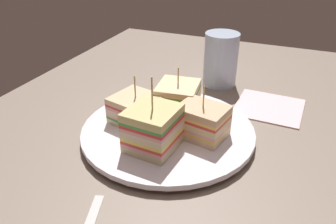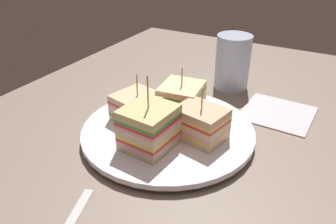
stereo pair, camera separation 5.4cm
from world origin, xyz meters
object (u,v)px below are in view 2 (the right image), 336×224
sandwich_wedge_0 (199,125)px  drinking_glass (232,66)px  sandwich_wedge_2 (139,107)px  napkin (278,113)px  sandwich_wedge_3 (149,127)px  plate (168,131)px  sandwich_wedge_1 (181,99)px

sandwich_wedge_0 → drinking_glass: 24.17cm
sandwich_wedge_0 → drinking_glass: size_ratio=0.76×
sandwich_wedge_2 → napkin: size_ratio=0.72×
sandwich_wedge_3 → napkin: size_ratio=0.93×
plate → sandwich_wedge_0: 6.55cm
sandwich_wedge_2 → sandwich_wedge_3: (5.87, 5.73, 0.95)cm
sandwich_wedge_1 → sandwich_wedge_3: (11.45, 0.50, 0.59)cm
sandwich_wedge_0 → napkin: (-16.88, 8.54, -3.89)cm
plate → drinking_glass: 23.99cm
plate → sandwich_wedge_2: bearing=-91.4°
sandwich_wedge_1 → sandwich_wedge_0: bearing=38.5°
sandwich_wedge_1 → drinking_glass: (-17.83, 2.94, 0.65)cm
sandwich_wedge_1 → drinking_glass: drinking_glass is taller
sandwich_wedge_0 → sandwich_wedge_1: sandwich_wedge_0 is taller
sandwich_wedge_1 → sandwich_wedge_3: bearing=-4.4°
sandwich_wedge_3 → sandwich_wedge_2: bearing=49.3°
sandwich_wedge_1 → sandwich_wedge_3: sandwich_wedge_3 is taller
plate → sandwich_wedge_2: sandwich_wedge_2 is taller
sandwich_wedge_0 → napkin: sandwich_wedge_0 is taller
napkin → drinking_glass: 14.52cm
plate → sandwich_wedge_3: bearing=0.0°
sandwich_wedge_0 → sandwich_wedge_1: (-6.11, -6.21, 0.09)cm
plate → napkin: 21.80cm
plate → sandwich_wedge_0: sandwich_wedge_0 is taller
sandwich_wedge_1 → napkin: size_ratio=0.69×
sandwich_wedge_2 → sandwich_wedge_3: size_ratio=0.77×
sandwich_wedge_0 → drinking_glass: (-23.94, -3.27, 0.75)cm
plate → sandwich_wedge_3: sandwich_wedge_3 is taller
sandwich_wedge_0 → sandwich_wedge_3: sandwich_wedge_3 is taller
sandwich_wedge_1 → sandwich_wedge_2: size_ratio=0.96×
plate → sandwich_wedge_0: size_ratio=3.29×
sandwich_wedge_0 → napkin: bearing=-105.3°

